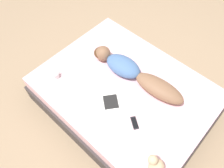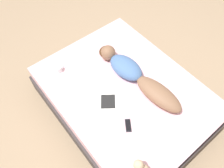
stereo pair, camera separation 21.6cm
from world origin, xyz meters
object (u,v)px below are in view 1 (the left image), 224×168
object	(u,v)px
person	(133,72)
cell_phone	(135,123)
open_magazine	(100,103)
coffee_mug	(56,75)

from	to	relation	value
person	cell_phone	bearing A→B (deg)	-142.76
person	cell_phone	distance (m)	0.66
open_magazine	person	bearing A→B (deg)	35.68
open_magazine	cell_phone	world-z (taller)	same
cell_phone	person	bearing A→B (deg)	76.41
person	coffee_mug	world-z (taller)	person
open_magazine	cell_phone	xyz separation A→B (m)	(0.08, -0.46, 0.00)
coffee_mug	cell_phone	distance (m)	1.16
person	open_magazine	size ratio (longest dim) A/B	2.30
open_magazine	coffee_mug	distance (m)	0.70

